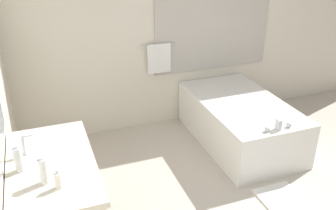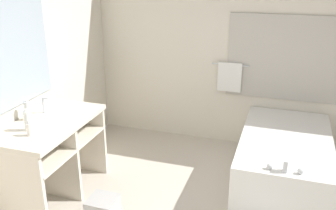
{
  "view_description": "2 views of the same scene",
  "coord_description": "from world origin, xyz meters",
  "px_view_note": "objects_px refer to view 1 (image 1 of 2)",
  "views": [
    {
      "loc": [
        -1.84,
        -2.35,
        2.58
      ],
      "look_at": [
        -0.65,
        0.88,
        0.92
      ],
      "focal_mm": 40.0,
      "sensor_mm": 36.0,
      "label": 1
    },
    {
      "loc": [
        0.41,
        -2.71,
        2.44
      ],
      "look_at": [
        -0.79,
        0.95,
        0.96
      ],
      "focal_mm": 40.0,
      "sensor_mm": 36.0,
      "label": 2
    }
  ],
  "objects_px": {
    "water_bottle_2": "(18,159)",
    "soap_dispenser": "(58,180)",
    "water_bottle_1": "(43,171)",
    "bathtub": "(240,120)"
  },
  "relations": [
    {
      "from": "water_bottle_1",
      "to": "water_bottle_2",
      "type": "relative_size",
      "value": 1.0
    },
    {
      "from": "bathtub",
      "to": "water_bottle_2",
      "type": "xyz_separation_m",
      "value": [
        -2.58,
        -1.08,
        0.68
      ]
    },
    {
      "from": "water_bottle_1",
      "to": "water_bottle_2",
      "type": "xyz_separation_m",
      "value": [
        -0.17,
        0.22,
        -0.0
      ]
    },
    {
      "from": "bathtub",
      "to": "soap_dispenser",
      "type": "xyz_separation_m",
      "value": [
        -2.33,
        -1.4,
        0.64
      ]
    },
    {
      "from": "water_bottle_1",
      "to": "soap_dispenser",
      "type": "height_order",
      "value": "water_bottle_1"
    },
    {
      "from": "water_bottle_1",
      "to": "soap_dispenser",
      "type": "relative_size",
      "value": 1.44
    },
    {
      "from": "water_bottle_2",
      "to": "soap_dispenser",
      "type": "xyz_separation_m",
      "value": [
        0.25,
        -0.32,
        -0.04
      ]
    },
    {
      "from": "water_bottle_2",
      "to": "soap_dispenser",
      "type": "bearing_deg",
      "value": -51.36
    },
    {
      "from": "soap_dispenser",
      "to": "water_bottle_1",
      "type": "bearing_deg",
      "value": 132.58
    },
    {
      "from": "bathtub",
      "to": "water_bottle_1",
      "type": "distance_m",
      "value": 2.83
    }
  ]
}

